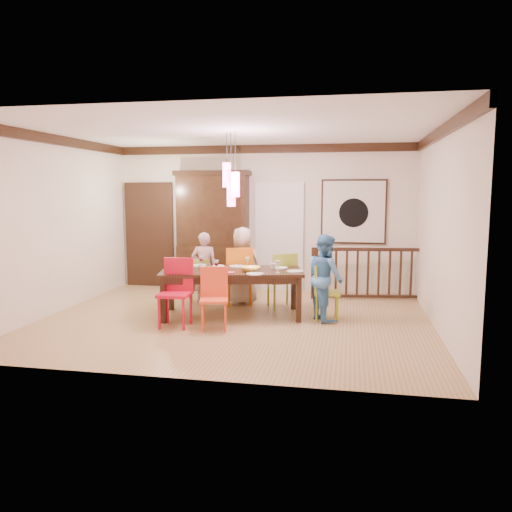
% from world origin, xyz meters
% --- Properties ---
extents(floor, '(6.00, 6.00, 0.00)m').
position_xyz_m(floor, '(0.00, 0.00, 0.00)').
color(floor, '#A0774D').
rests_on(floor, ground).
extents(ceiling, '(6.00, 6.00, 0.00)m').
position_xyz_m(ceiling, '(0.00, 0.00, 2.90)').
color(ceiling, white).
rests_on(ceiling, wall_back).
extents(wall_back, '(6.00, 0.00, 6.00)m').
position_xyz_m(wall_back, '(0.00, 2.50, 1.45)').
color(wall_back, beige).
rests_on(wall_back, floor).
extents(wall_left, '(0.00, 5.00, 5.00)m').
position_xyz_m(wall_left, '(-3.00, 0.00, 1.45)').
color(wall_left, beige).
rests_on(wall_left, floor).
extents(wall_right, '(0.00, 5.00, 5.00)m').
position_xyz_m(wall_right, '(3.00, 0.00, 1.45)').
color(wall_right, beige).
rests_on(wall_right, floor).
extents(crown_molding, '(6.00, 5.00, 0.16)m').
position_xyz_m(crown_molding, '(0.00, 0.00, 2.82)').
color(crown_molding, black).
rests_on(crown_molding, wall_back).
extents(panel_door, '(1.04, 0.07, 2.24)m').
position_xyz_m(panel_door, '(-2.40, 2.45, 1.05)').
color(panel_door, black).
rests_on(panel_door, wall_back).
extents(white_doorway, '(0.97, 0.05, 2.22)m').
position_xyz_m(white_doorway, '(0.35, 2.46, 1.05)').
color(white_doorway, silver).
rests_on(white_doorway, wall_back).
extents(painting, '(1.25, 0.06, 1.25)m').
position_xyz_m(painting, '(1.80, 2.46, 1.60)').
color(painting, black).
rests_on(painting, wall_back).
extents(pendant_cluster, '(0.27, 0.21, 1.14)m').
position_xyz_m(pendant_cluster, '(-0.10, 0.26, 2.11)').
color(pendant_cluster, '#FF4C8F').
rests_on(pendant_cluster, ceiling).
extents(dining_table, '(2.39, 1.45, 0.75)m').
position_xyz_m(dining_table, '(-0.10, 0.26, 0.67)').
color(dining_table, black).
rests_on(dining_table, floor).
extents(chair_far_left, '(0.44, 0.44, 0.82)m').
position_xyz_m(chair_far_left, '(-0.88, 0.98, 0.47)').
color(chair_far_left, '#93A62E').
rests_on(chair_far_left, floor).
extents(chair_far_mid, '(0.61, 0.61, 1.04)m').
position_xyz_m(chair_far_mid, '(-0.18, 1.03, 0.59)').
color(chair_far_mid, '#CE670F').
rests_on(chair_far_mid, floor).
extents(chair_far_right, '(0.58, 0.58, 0.96)m').
position_xyz_m(chair_far_right, '(0.60, 0.96, 0.55)').
color(chair_far_right, olive).
rests_on(chair_far_right, floor).
extents(chair_near_left, '(0.47, 0.47, 1.01)m').
position_xyz_m(chair_near_left, '(-0.78, -0.54, 0.58)').
color(chair_near_left, red).
rests_on(chair_near_left, floor).
extents(chair_near_mid, '(0.49, 0.49, 0.89)m').
position_xyz_m(chair_near_mid, '(-0.17, -0.56, 0.51)').
color(chair_near_mid, '#ED4926').
rests_on(chair_near_mid, floor).
extents(chair_end_right, '(0.44, 0.44, 0.88)m').
position_xyz_m(chair_end_right, '(1.41, 0.31, 0.50)').
color(chair_end_right, '#A2B524').
rests_on(chair_end_right, floor).
extents(china_hutch, '(1.52, 0.46, 2.40)m').
position_xyz_m(china_hutch, '(-0.98, 2.30, 1.20)').
color(china_hutch, black).
rests_on(china_hutch, floor).
extents(balustrade, '(2.12, 0.36, 0.96)m').
position_xyz_m(balustrade, '(2.09, 1.95, 0.50)').
color(balustrade, black).
rests_on(balustrade, floor).
extents(person_far_left, '(0.50, 0.36, 1.27)m').
position_xyz_m(person_far_left, '(-0.81, 1.11, 0.64)').
color(person_far_left, '#D19FAB').
rests_on(person_far_left, floor).
extents(person_far_mid, '(0.72, 0.51, 1.38)m').
position_xyz_m(person_far_mid, '(-0.11, 1.09, 0.69)').
color(person_far_mid, '#BEA990').
rests_on(person_far_mid, floor).
extents(person_end_right, '(0.76, 0.82, 1.35)m').
position_xyz_m(person_end_right, '(1.38, 0.28, 0.67)').
color(person_end_right, '#4383BE').
rests_on(person_end_right, floor).
extents(serving_bowl, '(0.32, 0.32, 0.07)m').
position_xyz_m(serving_bowl, '(0.23, 0.17, 0.79)').
color(serving_bowl, yellow).
rests_on(serving_bowl, dining_table).
extents(small_bowl, '(0.21, 0.21, 0.06)m').
position_xyz_m(small_bowl, '(-0.33, 0.28, 0.78)').
color(small_bowl, white).
rests_on(small_bowl, dining_table).
extents(cup_left, '(0.16, 0.16, 0.10)m').
position_xyz_m(cup_left, '(-0.56, 0.15, 0.80)').
color(cup_left, silver).
rests_on(cup_left, dining_table).
extents(cup_right, '(0.10, 0.10, 0.09)m').
position_xyz_m(cup_right, '(0.53, 0.48, 0.80)').
color(cup_right, silver).
rests_on(cup_right, dining_table).
extents(plate_far_left, '(0.26, 0.26, 0.01)m').
position_xyz_m(plate_far_left, '(-0.78, 0.54, 0.76)').
color(plate_far_left, white).
rests_on(plate_far_left, dining_table).
extents(plate_far_mid, '(0.26, 0.26, 0.01)m').
position_xyz_m(plate_far_mid, '(-0.10, 0.60, 0.76)').
color(plate_far_mid, white).
rests_on(plate_far_mid, dining_table).
extents(plate_far_right, '(0.26, 0.26, 0.01)m').
position_xyz_m(plate_far_right, '(0.63, 0.56, 0.76)').
color(plate_far_right, white).
rests_on(plate_far_right, dining_table).
extents(plate_near_left, '(0.26, 0.26, 0.01)m').
position_xyz_m(plate_near_left, '(-0.78, -0.09, 0.76)').
color(plate_near_left, white).
rests_on(plate_near_left, dining_table).
extents(plate_near_mid, '(0.26, 0.26, 0.01)m').
position_xyz_m(plate_near_mid, '(0.34, -0.09, 0.76)').
color(plate_near_mid, white).
rests_on(plate_near_mid, dining_table).
extents(plate_end_right, '(0.26, 0.26, 0.01)m').
position_xyz_m(plate_end_right, '(0.91, 0.26, 0.76)').
color(plate_end_right, white).
rests_on(plate_end_right, dining_table).
extents(wine_glass_a, '(0.08, 0.08, 0.19)m').
position_xyz_m(wine_glass_a, '(-0.66, 0.40, 0.84)').
color(wine_glass_a, '#590C19').
rests_on(wine_glass_a, dining_table).
extents(wine_glass_b, '(0.08, 0.08, 0.19)m').
position_xyz_m(wine_glass_b, '(0.12, 0.40, 0.84)').
color(wine_glass_b, silver).
rests_on(wine_glass_b, dining_table).
extents(wine_glass_c, '(0.08, 0.08, 0.19)m').
position_xyz_m(wine_glass_c, '(-0.28, -0.03, 0.84)').
color(wine_glass_c, '#590C19').
rests_on(wine_glass_c, dining_table).
extents(wine_glass_d, '(0.08, 0.08, 0.19)m').
position_xyz_m(wine_glass_d, '(0.66, 0.10, 0.84)').
color(wine_glass_d, silver).
rests_on(wine_glass_d, dining_table).
extents(napkin, '(0.18, 0.14, 0.01)m').
position_xyz_m(napkin, '(-0.08, -0.06, 0.76)').
color(napkin, '#D83359').
rests_on(napkin, dining_table).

